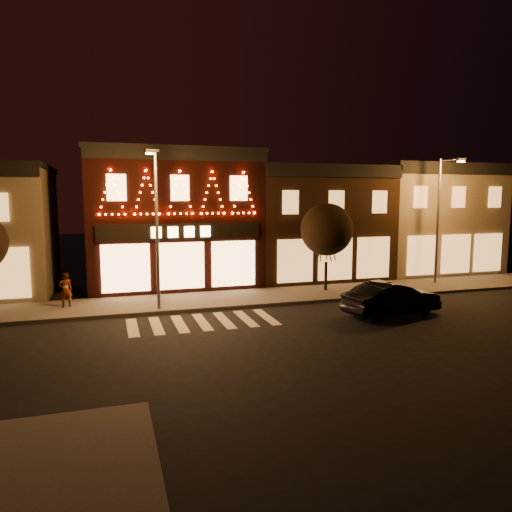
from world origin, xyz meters
name	(u,v)px	position (x,y,z in m)	size (l,w,h in m)	color
ground	(224,350)	(0.00, 0.00, 0.00)	(120.00, 120.00, 0.00)	black
sidewalk_far	(225,299)	(2.00, 8.00, 0.07)	(44.00, 4.00, 0.15)	#47423D
building_pulp	(171,218)	(0.00, 13.98, 4.16)	(10.20, 8.34, 8.30)	black
building_right_a	(309,222)	(9.50, 13.99, 3.76)	(9.20, 8.28, 7.50)	#382113
building_right_b	(419,218)	(18.50, 13.99, 3.91)	(9.20, 8.28, 7.80)	#6F664F
streetlamp_mid	(156,218)	(-1.67, 6.38, 4.53)	(0.68, 1.71, 7.47)	#59595E
streetlamp_right	(441,211)	(15.71, 8.16, 4.64)	(0.53, 1.76, 7.66)	#59595E
tree_right	(327,230)	(8.09, 8.32, 3.66)	(3.00, 3.00, 5.02)	black
dark_sedan	(392,299)	(8.71, 2.59, 0.78)	(1.66, 4.76, 1.57)	black
pedestrian	(65,290)	(-5.93, 8.29, 1.00)	(0.62, 0.41, 1.70)	gray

